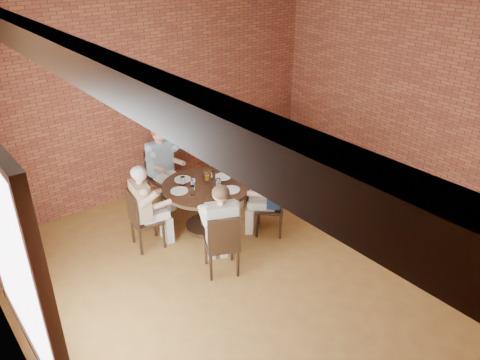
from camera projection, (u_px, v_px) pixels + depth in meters
floor at (294, 278)px, 6.31m from camera, size 7.00×7.00×0.00m
ceiling at (311, 14)px, 4.75m from camera, size 7.00×7.00×0.00m
wall_back at (155, 96)px, 7.97m from camera, size 7.00×0.00×7.00m
wall_left at (13, 273)px, 3.74m from camera, size 0.00×7.00×7.00m
wall_right at (449, 110)px, 7.33m from camera, size 0.00×7.00×7.00m
ceiling_beam at (79, 62)px, 3.46m from camera, size 0.22×6.90×0.26m
window at (10, 252)px, 4.08m from camera, size 0.10×2.16×2.36m
dining_table at (206, 198)px, 7.20m from camera, size 1.35×1.35×0.75m
chair_a at (247, 172)px, 8.08m from camera, size 0.52×0.52×0.92m
diner_a at (245, 165)px, 7.96m from camera, size 0.75×0.68×1.30m
chair_b at (160, 173)px, 8.01m from camera, size 0.47×0.47×0.95m
diner_b at (163, 166)px, 7.87m from camera, size 0.60×0.71×1.36m
chair_c at (141, 218)px, 6.74m from camera, size 0.47×0.47×0.92m
diner_c at (145, 207)px, 6.71m from camera, size 0.70×0.60×1.31m
chair_d at (223, 243)px, 6.18m from camera, size 0.57×0.57×0.94m
diner_d at (221, 229)px, 6.18m from camera, size 0.75×0.81×1.34m
chair_e at (275, 204)px, 7.10m from camera, size 0.59×0.59×0.93m
diner_e at (270, 194)px, 7.04m from camera, size 0.82×0.82×1.32m
plate_a at (223, 177)px, 7.35m from camera, size 0.26×0.26×0.01m
plate_b at (183, 179)px, 7.26m from camera, size 0.26×0.26×0.01m
plate_c at (179, 191)px, 6.93m from camera, size 0.26×0.26×0.01m
plate_d at (231, 190)px, 6.96m from camera, size 0.26×0.26×0.01m
glass_a at (213, 175)px, 7.24m from camera, size 0.07×0.07×0.14m
glass_b at (207, 176)px, 7.22m from camera, size 0.07×0.07×0.14m
glass_c at (183, 181)px, 7.08m from camera, size 0.07×0.07×0.14m
glass_d at (193, 182)px, 7.04m from camera, size 0.07×0.07×0.14m
glass_e at (193, 190)px, 6.81m from camera, size 0.07×0.07×0.14m
glass_f at (215, 193)px, 6.75m from camera, size 0.07×0.07×0.14m
glass_g at (218, 183)px, 7.02m from camera, size 0.07×0.07×0.14m
smartphone at (234, 189)px, 6.98m from camera, size 0.10×0.14×0.01m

